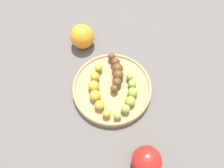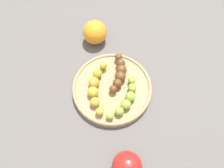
# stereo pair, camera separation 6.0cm
# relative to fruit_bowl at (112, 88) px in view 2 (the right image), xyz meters

# --- Properties ---
(ground_plane) EXTENTS (2.40, 2.40, 0.00)m
(ground_plane) POSITION_rel_fruit_bowl_xyz_m (0.00, 0.00, -0.01)
(ground_plane) COLOR #56514C
(fruit_bowl) EXTENTS (0.23, 0.23, 0.02)m
(fruit_bowl) POSITION_rel_fruit_bowl_xyz_m (0.00, 0.00, 0.00)
(fruit_bowl) COLOR #A08259
(fruit_bowl) RESTS_ON ground_plane
(banana_spotted) EXTENTS (0.07, 0.16, 0.03)m
(banana_spotted) POSITION_rel_fruit_bowl_xyz_m (0.05, -0.00, 0.02)
(banana_spotted) COLOR gold
(banana_spotted) RESTS_ON fruit_bowl
(banana_green) EXTENTS (0.10, 0.11, 0.03)m
(banana_green) POSITION_rel_fruit_bowl_xyz_m (-0.03, 0.05, 0.02)
(banana_green) COLOR #8CAD38
(banana_green) RESTS_ON fruit_bowl
(banana_overripe) EXTENTS (0.07, 0.12, 0.03)m
(banana_overripe) POSITION_rel_fruit_bowl_xyz_m (-0.03, -0.03, 0.02)
(banana_overripe) COLOR #593819
(banana_overripe) RESTS_ON fruit_bowl
(apple_red) EXTENTS (0.07, 0.07, 0.07)m
(apple_red) POSITION_rel_fruit_bowl_xyz_m (0.02, 0.22, 0.02)
(apple_red) COLOR red
(apple_red) RESTS_ON ground_plane
(orange_fruit) EXTENTS (0.08, 0.08, 0.08)m
(orange_fruit) POSITION_rel_fruit_bowl_xyz_m (0.01, -0.19, 0.03)
(orange_fruit) COLOR orange
(orange_fruit) RESTS_ON ground_plane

